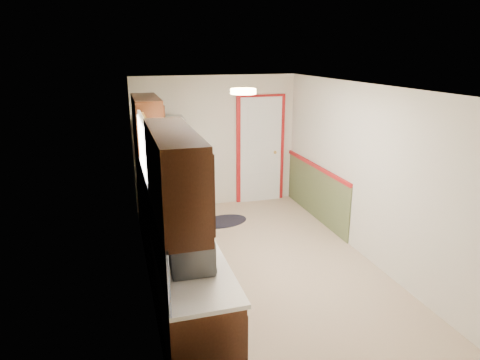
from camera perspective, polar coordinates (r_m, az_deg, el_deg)
room_shell at (r=5.57m, az=2.78°, el=0.01°), size 3.20×5.20×2.52m
kitchen_run at (r=5.17m, az=-9.33°, el=-6.17°), size 0.63×4.00×2.20m
back_wall_trim at (r=7.98m, az=4.29°, el=2.89°), size 1.12×2.30×2.08m
ceiling_fixture at (r=5.06m, az=0.44°, el=11.75°), size 0.30×0.30×0.06m
microwave at (r=3.92m, az=-6.63°, el=-8.65°), size 0.33×0.58×0.39m
refrigerator at (r=7.37m, az=-10.07°, el=1.39°), size 0.77×0.75×1.75m
rug at (r=7.36m, az=-2.27°, el=-5.53°), size 0.95×0.71×0.01m
cooktop at (r=6.31m, az=-10.48°, el=-0.58°), size 0.54×0.64×0.02m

